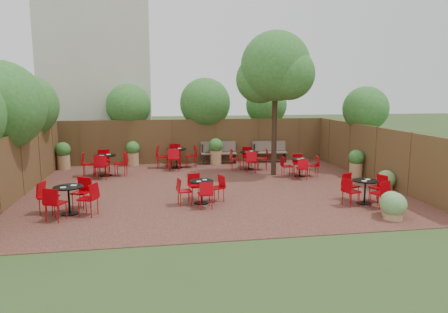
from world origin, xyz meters
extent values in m
plane|color=#354F23|center=(0.00, 0.00, 0.00)|extent=(80.00, 80.00, 0.00)
cube|color=#381917|center=(0.00, 0.00, 0.01)|extent=(12.00, 10.00, 0.02)
cube|color=#4E361D|center=(0.00, 5.00, 1.00)|extent=(12.00, 0.08, 2.00)
cube|color=#4E361D|center=(-6.00, 0.00, 1.00)|extent=(0.08, 10.00, 2.00)
cube|color=#4E361D|center=(6.00, 0.00, 1.00)|extent=(0.08, 10.00, 2.00)
cube|color=beige|center=(-4.50, 8.00, 4.00)|extent=(5.00, 4.00, 8.00)
sphere|color=#2C6B22|center=(-6.60, 3.00, 2.72)|extent=(2.39, 2.39, 2.39)
sphere|color=#2C6B22|center=(-3.00, 5.70, 2.60)|extent=(2.00, 2.00, 2.00)
sphere|color=#2C6B22|center=(0.50, 5.60, 2.70)|extent=(2.35, 2.35, 2.35)
sphere|color=#2C6B22|center=(3.50, 5.80, 2.59)|extent=(1.96, 1.96, 1.96)
sphere|color=#2C6B22|center=(6.60, 2.00, 2.55)|extent=(1.83, 1.83, 1.83)
cylinder|color=black|center=(2.70, 1.72, 2.22)|extent=(0.23, 0.23, 4.39)
sphere|color=#2C6B22|center=(2.70, 1.72, 4.19)|extent=(2.64, 2.64, 2.64)
sphere|color=#2C6B22|center=(2.20, 2.12, 3.71)|extent=(1.85, 1.85, 1.85)
sphere|color=#2C6B22|center=(3.10, 1.32, 3.89)|extent=(1.92, 1.92, 1.92)
cube|color=brown|center=(0.98, 4.55, 0.48)|extent=(1.62, 0.58, 0.05)
cube|color=brown|center=(0.98, 4.76, 0.77)|extent=(1.60, 0.22, 0.48)
cube|color=black|center=(0.25, 4.55, 0.23)|extent=(0.09, 0.48, 0.43)
cube|color=black|center=(1.70, 4.55, 0.23)|extent=(0.09, 0.48, 0.43)
cube|color=brown|center=(3.37, 4.55, 0.46)|extent=(1.58, 0.59, 0.05)
cube|color=brown|center=(3.37, 4.76, 0.74)|extent=(1.56, 0.24, 0.47)
cube|color=black|center=(2.66, 4.55, 0.23)|extent=(0.10, 0.47, 0.41)
cube|color=black|center=(4.07, 4.55, 0.23)|extent=(0.10, 0.47, 0.41)
cylinder|color=black|center=(3.60, 1.24, 0.03)|extent=(0.41, 0.41, 0.03)
cylinder|color=black|center=(3.60, 1.24, 0.36)|extent=(0.05, 0.05, 0.65)
cylinder|color=black|center=(3.60, 1.24, 0.69)|extent=(0.70, 0.70, 0.03)
cube|color=white|center=(3.71, 1.32, 0.71)|extent=(0.13, 0.10, 0.01)
cube|color=white|center=(3.51, 1.13, 0.71)|extent=(0.13, 0.10, 0.01)
cylinder|color=black|center=(1.99, 2.92, 0.04)|extent=(0.45, 0.45, 0.03)
cylinder|color=black|center=(1.99, 2.92, 0.39)|extent=(0.05, 0.05, 0.71)
cylinder|color=black|center=(1.99, 2.92, 0.76)|extent=(0.77, 0.77, 0.03)
cube|color=white|center=(2.11, 3.01, 0.78)|extent=(0.14, 0.10, 0.02)
cube|color=white|center=(1.89, 2.80, 0.78)|extent=(0.14, 0.10, 0.02)
cylinder|color=black|center=(4.14, -2.72, 0.03)|extent=(0.41, 0.41, 0.03)
cylinder|color=black|center=(4.14, -2.72, 0.37)|extent=(0.05, 0.05, 0.66)
cylinder|color=black|center=(4.14, -2.72, 0.71)|extent=(0.71, 0.71, 0.03)
cube|color=white|center=(4.25, -2.65, 0.73)|extent=(0.15, 0.13, 0.01)
cube|color=white|center=(4.04, -2.84, 0.73)|extent=(0.15, 0.13, 0.01)
cylinder|color=black|center=(-0.96, 3.80, 0.04)|extent=(0.48, 0.48, 0.03)
cylinder|color=black|center=(-0.96, 3.80, 0.43)|extent=(0.05, 0.05, 0.77)
cylinder|color=black|center=(-0.96, 3.80, 0.82)|extent=(0.84, 0.84, 0.03)
cube|color=white|center=(-0.82, 3.89, 0.85)|extent=(0.16, 0.12, 0.02)
cube|color=white|center=(-1.07, 3.67, 0.85)|extent=(0.16, 0.12, 0.02)
cylinder|color=black|center=(-3.77, 2.63, 0.04)|extent=(0.48, 0.48, 0.03)
cylinder|color=black|center=(-3.77, 2.63, 0.42)|extent=(0.05, 0.05, 0.76)
cylinder|color=black|center=(-3.77, 2.63, 0.81)|extent=(0.83, 0.83, 0.03)
cube|color=white|center=(-3.64, 2.72, 0.84)|extent=(0.15, 0.11, 0.02)
cube|color=white|center=(-3.88, 2.50, 0.84)|extent=(0.15, 0.11, 0.02)
cylinder|color=black|center=(-0.55, -1.90, 0.03)|extent=(0.40, 0.40, 0.03)
cylinder|color=black|center=(-0.55, -1.90, 0.36)|extent=(0.05, 0.05, 0.64)
cylinder|color=black|center=(-0.55, -1.90, 0.69)|extent=(0.70, 0.70, 0.03)
cube|color=white|center=(-0.44, -1.83, 0.71)|extent=(0.14, 0.12, 0.01)
cube|color=white|center=(-0.64, -2.01, 0.71)|extent=(0.14, 0.12, 0.01)
cylinder|color=black|center=(-4.15, -2.34, 0.04)|extent=(0.45, 0.45, 0.03)
cylinder|color=black|center=(-4.15, -2.34, 0.40)|extent=(0.05, 0.05, 0.71)
cylinder|color=black|center=(-4.15, -2.34, 0.76)|extent=(0.77, 0.77, 0.03)
cube|color=white|center=(-4.03, -2.26, 0.78)|extent=(0.16, 0.14, 0.02)
cube|color=white|center=(-4.25, -2.46, 0.78)|extent=(0.16, 0.14, 0.02)
cylinder|color=tan|center=(-2.82, 4.70, 0.30)|extent=(0.49, 0.49, 0.56)
sphere|color=#2C6B22|center=(-2.82, 4.70, 0.80)|extent=(0.59, 0.59, 0.59)
cylinder|color=tan|center=(0.83, 4.48, 0.32)|extent=(0.52, 0.52, 0.60)
sphere|color=#2C6B22|center=(0.83, 4.48, 0.86)|extent=(0.63, 0.63, 0.63)
cylinder|color=tan|center=(-5.65, 4.31, 0.32)|extent=(0.52, 0.52, 0.60)
sphere|color=#2C6B22|center=(-5.65, 4.31, 0.85)|extent=(0.62, 0.62, 0.62)
cylinder|color=tan|center=(5.65, 0.75, 0.30)|extent=(0.48, 0.48, 0.55)
sphere|color=#2C6B22|center=(5.65, 0.75, 0.79)|extent=(0.58, 0.58, 0.58)
cylinder|color=tan|center=(4.24, -3.92, 0.12)|extent=(0.45, 0.45, 0.20)
sphere|color=#5F934C|center=(4.24, -3.92, 0.38)|extent=(0.61, 0.61, 0.61)
cylinder|color=tan|center=(4.14, -4.18, 0.13)|extent=(0.48, 0.48, 0.22)
sphere|color=#5F934C|center=(4.14, -4.18, 0.40)|extent=(0.65, 0.65, 0.65)
cylinder|color=tan|center=(5.70, -1.24, 0.12)|extent=(0.44, 0.44, 0.20)
sphere|color=#5F934C|center=(5.70, -1.24, 0.37)|extent=(0.61, 0.61, 0.61)
camera|label=1|loc=(-1.84, -13.41, 3.29)|focal=32.73mm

